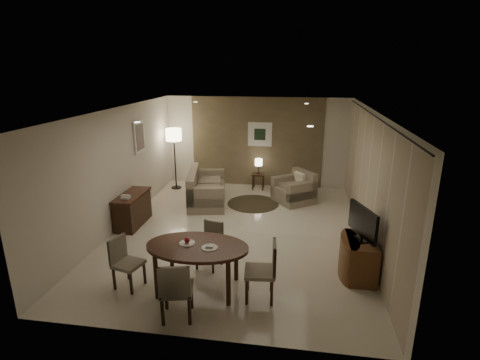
% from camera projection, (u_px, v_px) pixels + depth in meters
% --- Properties ---
extents(room_shell, '(5.50, 7.00, 2.70)m').
position_uv_depth(room_shell, '(241.00, 169.00, 8.41)').
color(room_shell, beige).
rests_on(room_shell, ground).
extents(taupe_accent, '(3.96, 0.03, 2.70)m').
position_uv_depth(taupe_accent, '(257.00, 142.00, 11.32)').
color(taupe_accent, brown).
rests_on(taupe_accent, wall_back).
extents(curtain_wall, '(0.08, 6.70, 2.58)m').
position_uv_depth(curtain_wall, '(368.00, 181.00, 7.64)').
color(curtain_wall, '#BEAB95').
rests_on(curtain_wall, wall_right).
extents(curtain_rod, '(0.03, 6.80, 0.03)m').
position_uv_depth(curtain_rod, '(375.00, 116.00, 7.26)').
color(curtain_rod, black).
rests_on(curtain_rod, wall_right).
extents(art_back_frame, '(0.72, 0.03, 0.72)m').
position_uv_depth(art_back_frame, '(260.00, 134.00, 11.21)').
color(art_back_frame, silver).
rests_on(art_back_frame, wall_back).
extents(art_back_canvas, '(0.34, 0.01, 0.34)m').
position_uv_depth(art_back_canvas, '(260.00, 134.00, 11.19)').
color(art_back_canvas, black).
rests_on(art_back_canvas, wall_back).
extents(art_left_frame, '(0.03, 0.60, 0.80)m').
position_uv_depth(art_left_frame, '(139.00, 137.00, 9.41)').
color(art_left_frame, silver).
rests_on(art_left_frame, wall_left).
extents(art_left_canvas, '(0.01, 0.46, 0.64)m').
position_uv_depth(art_left_canvas, '(140.00, 137.00, 9.41)').
color(art_left_canvas, gray).
rests_on(art_left_canvas, wall_left).
extents(downlight_nl, '(0.10, 0.10, 0.01)m').
position_uv_depth(downlight_nl, '(137.00, 122.00, 6.14)').
color(downlight_nl, white).
rests_on(downlight_nl, ceiling).
extents(downlight_nr, '(0.10, 0.10, 0.01)m').
position_uv_depth(downlight_nr, '(310.00, 126.00, 5.73)').
color(downlight_nr, white).
rests_on(downlight_nr, ceiling).
extents(downlight_fl, '(0.10, 0.10, 0.01)m').
position_uv_depth(downlight_fl, '(195.00, 102.00, 9.54)').
color(downlight_fl, white).
rests_on(downlight_fl, ceiling).
extents(downlight_fr, '(0.10, 0.10, 0.01)m').
position_uv_depth(downlight_fr, '(307.00, 104.00, 9.13)').
color(downlight_fr, white).
rests_on(downlight_fr, ceiling).
extents(console_desk, '(0.48, 1.20, 0.75)m').
position_uv_depth(console_desk, '(133.00, 210.00, 8.68)').
color(console_desk, '#422115').
rests_on(console_desk, floor).
extents(telephone, '(0.20, 0.14, 0.09)m').
position_uv_depth(telephone, '(125.00, 197.00, 8.27)').
color(telephone, white).
rests_on(telephone, console_desk).
extents(tv_cabinet, '(0.48, 0.90, 0.70)m').
position_uv_depth(tv_cabinet, '(360.00, 258.00, 6.55)').
color(tv_cabinet, brown).
rests_on(tv_cabinet, floor).
extents(flat_tv, '(0.36, 0.85, 0.60)m').
position_uv_depth(flat_tv, '(363.00, 223.00, 6.36)').
color(flat_tv, black).
rests_on(flat_tv, tv_cabinet).
extents(dining_table, '(1.68, 1.05, 0.79)m').
position_uv_depth(dining_table, '(198.00, 267.00, 6.16)').
color(dining_table, '#422115').
rests_on(dining_table, floor).
extents(chair_near, '(0.55, 0.55, 0.95)m').
position_uv_depth(chair_near, '(177.00, 289.00, 5.43)').
color(chair_near, gray).
rests_on(chair_near, floor).
extents(chair_far, '(0.50, 0.50, 0.84)m').
position_uv_depth(chair_far, '(209.00, 246.00, 6.82)').
color(chair_far, gray).
rests_on(chair_far, floor).
extents(chair_left, '(0.52, 0.52, 0.87)m').
position_uv_depth(chair_left, '(128.00, 263.00, 6.20)').
color(chair_left, gray).
rests_on(chair_left, floor).
extents(chair_right, '(0.51, 0.51, 0.97)m').
position_uv_depth(chair_right, '(260.00, 271.00, 5.88)').
color(chair_right, gray).
rests_on(chair_right, floor).
extents(plate_a, '(0.26, 0.26, 0.02)m').
position_uv_depth(plate_a, '(187.00, 243.00, 6.11)').
color(plate_a, white).
rests_on(plate_a, dining_table).
extents(plate_b, '(0.26, 0.26, 0.02)m').
position_uv_depth(plate_b, '(210.00, 248.00, 5.96)').
color(plate_b, white).
rests_on(plate_b, dining_table).
extents(fruit_apple, '(0.09, 0.09, 0.09)m').
position_uv_depth(fruit_apple, '(187.00, 240.00, 6.10)').
color(fruit_apple, maroon).
rests_on(fruit_apple, plate_a).
extents(napkin, '(0.12, 0.08, 0.03)m').
position_uv_depth(napkin, '(210.00, 246.00, 5.95)').
color(napkin, white).
rests_on(napkin, plate_b).
extents(round_rug, '(1.39, 1.39, 0.01)m').
position_uv_depth(round_rug, '(253.00, 203.00, 10.11)').
color(round_rug, '#403624').
rests_on(round_rug, floor).
extents(sofa, '(2.02, 1.28, 0.88)m').
position_uv_depth(sofa, '(207.00, 187.00, 10.10)').
color(sofa, gray).
rests_on(sofa, floor).
extents(armchair, '(1.27, 1.28, 0.84)m').
position_uv_depth(armchair, '(294.00, 187.00, 10.13)').
color(armchair, gray).
rests_on(armchair, floor).
extents(side_table, '(0.38, 0.38, 0.48)m').
position_uv_depth(side_table, '(258.00, 181.00, 11.27)').
color(side_table, '#331E11').
rests_on(side_table, floor).
extents(table_lamp, '(0.22, 0.22, 0.50)m').
position_uv_depth(table_lamp, '(259.00, 165.00, 11.12)').
color(table_lamp, '#FFEAC1').
rests_on(table_lamp, side_table).
extents(floor_lamp, '(0.46, 0.46, 1.82)m').
position_uv_depth(floor_lamp, '(175.00, 159.00, 11.13)').
color(floor_lamp, '#FFE5B7').
rests_on(floor_lamp, floor).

